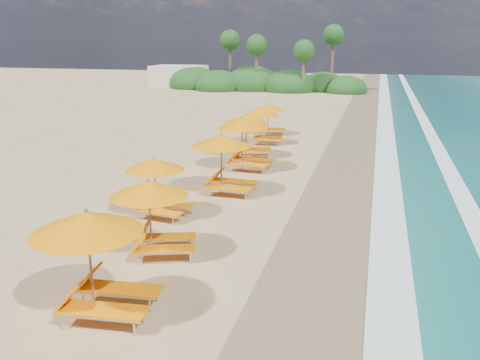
# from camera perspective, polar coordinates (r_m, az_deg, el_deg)

# --- Properties ---
(ground) EXTENTS (160.00, 160.00, 0.00)m
(ground) POSITION_cam_1_polar(r_m,az_deg,el_deg) (19.21, 0.00, -3.45)
(ground) COLOR tan
(ground) RESTS_ON ground
(wet_sand) EXTENTS (4.00, 160.00, 0.01)m
(wet_sand) POSITION_cam_1_polar(r_m,az_deg,el_deg) (18.61, 11.99, -4.44)
(wet_sand) COLOR #8A7252
(wet_sand) RESTS_ON ground
(surf_foam) EXTENTS (4.00, 160.00, 0.01)m
(surf_foam) POSITION_cam_1_polar(r_m,az_deg,el_deg) (18.68, 20.31, -4.96)
(surf_foam) COLOR white
(surf_foam) RESTS_ON ground
(station_2) EXTENTS (3.05, 2.87, 2.66)m
(station_2) POSITION_cam_1_polar(r_m,az_deg,el_deg) (12.13, -15.92, -8.41)
(station_2) COLOR olive
(station_2) RESTS_ON ground
(station_3) EXTENTS (3.09, 3.03, 2.41)m
(station_3) POSITION_cam_1_polar(r_m,az_deg,el_deg) (15.10, -9.58, -3.71)
(station_3) COLOR olive
(station_3) RESTS_ON ground
(station_4) EXTENTS (2.66, 2.52, 2.26)m
(station_4) POSITION_cam_1_polar(r_m,az_deg,el_deg) (18.40, -9.20, -0.40)
(station_4) COLOR olive
(station_4) RESTS_ON ground
(station_5) EXTENTS (2.81, 2.60, 2.60)m
(station_5) POSITION_cam_1_polar(r_m,az_deg,el_deg) (20.92, -1.63, 2.32)
(station_5) COLOR olive
(station_5) RESTS_ON ground
(station_6) EXTENTS (3.00, 2.79, 2.69)m
(station_6) POSITION_cam_1_polar(r_m,az_deg,el_deg) (24.82, 0.69, 4.61)
(station_6) COLOR olive
(station_6) RESTS_ON ground
(station_7) EXTENTS (2.92, 2.78, 2.45)m
(station_7) POSITION_cam_1_polar(r_m,az_deg,el_deg) (27.62, 1.11, 5.47)
(station_7) COLOR olive
(station_7) RESTS_ON ground
(station_8) EXTENTS (2.60, 2.44, 2.31)m
(station_8) POSITION_cam_1_polar(r_m,az_deg,el_deg) (31.14, 2.73, 6.49)
(station_8) COLOR olive
(station_8) RESTS_ON ground
(station_9) EXTENTS (2.59, 2.47, 2.16)m
(station_9) POSITION_cam_1_polar(r_m,az_deg,el_deg) (34.22, 3.52, 7.19)
(station_9) COLOR olive
(station_9) RESTS_ON ground
(treeline) EXTENTS (25.80, 8.80, 9.74)m
(treeline) POSITION_cam_1_polar(r_m,az_deg,el_deg) (64.92, 2.25, 11.11)
(treeline) COLOR #163D14
(treeline) RESTS_ON ground
(beach_building) EXTENTS (7.00, 5.00, 2.80)m
(beach_building) POSITION_cam_1_polar(r_m,az_deg,el_deg) (70.93, -7.01, 11.74)
(beach_building) COLOR beige
(beach_building) RESTS_ON ground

